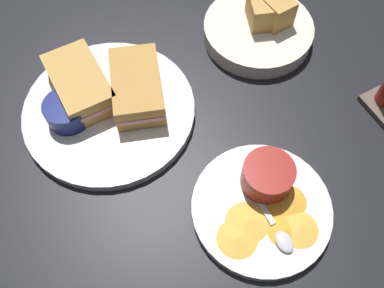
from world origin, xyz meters
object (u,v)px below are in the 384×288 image
ramekin_dark_sauce (67,111)px  spoon_by_gravy_ramekin (279,233)px  plate_sandwich_main (110,111)px  spoon_by_dark_ramekin (100,100)px  plate_chips_companion (261,208)px  sandwich_half_far (80,84)px  bread_basket_rear (260,27)px  sandwich_half_near (137,87)px  ramekin_light_gravy (268,175)px

ramekin_dark_sauce → spoon_by_gravy_ramekin: ramekin_dark_sauce is taller
plate_sandwich_main → spoon_by_dark_ramekin: (-1.71, -0.70, 1.16)cm
plate_chips_companion → spoon_by_gravy_ramekin: (4.44, -0.18, 1.16)cm
spoon_by_dark_ramekin → ramekin_dark_sauce: bearing=-84.0°
plate_sandwich_main → spoon_by_dark_ramekin: spoon_by_dark_ramekin is taller
plate_chips_companion → sandwich_half_far: bearing=-153.7°
plate_chips_companion → bread_basket_rear: bearing=147.8°
ramekin_dark_sauce → plate_sandwich_main: bearing=79.6°
spoon_by_dark_ramekin → bread_basket_rear: size_ratio=0.51×
plate_sandwich_main → plate_chips_companion: bearing=25.9°
plate_sandwich_main → sandwich_half_near: bearing=88.6°
spoon_by_gravy_ramekin → plate_chips_companion: bearing=177.7°
plate_chips_companion → ramekin_dark_sauce: bearing=-145.3°
spoon_by_dark_ramekin → ramekin_light_gravy: bearing=32.7°
sandwich_half_near → plate_chips_companion: 26.91cm
ramekin_dark_sauce → ramekin_light_gravy: size_ratio=0.92×
ramekin_light_gravy → bread_basket_rear: bread_basket_rear is taller
sandwich_half_near → sandwich_half_far: 9.13cm
bread_basket_rear → spoon_by_gravy_ramekin: bearing=-28.8°
sandwich_half_near → bread_basket_rear: (-2.81, 25.26, -1.80)cm
sandwich_half_near → ramekin_dark_sauce: 11.48cm
sandwich_half_far → ramekin_light_gravy: sandwich_half_far is taller
ramekin_dark_sauce → plate_chips_companion: 32.94cm
spoon_by_dark_ramekin → sandwich_half_near: bearing=72.9°
sandwich_half_far → spoon_by_dark_ramekin: (2.92, 1.81, -2.04)cm
ramekin_dark_sauce → bread_basket_rear: (-1.55, 36.67, -1.41)cm
sandwich_half_near → spoon_by_dark_ramekin: bearing=-107.1°
ramekin_dark_sauce → plate_chips_companion: size_ratio=0.34×
sandwich_half_near → bread_basket_rear: bearing=96.3°
plate_sandwich_main → plate_chips_companion: (25.84, 12.57, 0.00)cm
ramekin_light_gravy → bread_basket_rear: 29.88cm
spoon_by_dark_ramekin → ramekin_light_gravy: 29.23cm
plate_sandwich_main → spoon_by_dark_ramekin: bearing=-157.6°
bread_basket_rear → plate_sandwich_main: bearing=-85.0°
spoon_by_dark_ramekin → plate_chips_companion: 30.60cm
spoon_by_gravy_ramekin → sandwich_half_near: bearing=-166.7°
spoon_by_dark_ramekin → plate_chips_companion: spoon_by_dark_ramekin is taller
plate_sandwich_main → spoon_by_gravy_ramekin: spoon_by_gravy_ramekin is taller
plate_sandwich_main → spoon_by_gravy_ramekin: 32.73cm
bread_basket_rear → sandwich_half_far: bearing=-93.4°
sandwich_half_far → bread_basket_rear: (1.95, 33.05, -1.80)cm
plate_sandwich_main → sandwich_half_far: size_ratio=2.08×
sandwich_half_near → bread_basket_rear: bread_basket_rear is taller
sandwich_half_far → ramekin_light_gravy: size_ratio=1.81×
spoon_by_dark_ramekin → spoon_by_gravy_ramekin: bearing=22.3°
plate_chips_companion → bread_basket_rear: (-28.52, 17.97, 1.40)cm
bread_basket_rear → ramekin_light_gravy: bearing=-31.2°
ramekin_light_gravy → spoon_by_gravy_ramekin: (7.44, -2.68, -1.86)cm
sandwich_half_far → plate_sandwich_main: bearing=28.6°
sandwich_half_near → ramekin_dark_sauce: (-1.26, -11.41, -0.40)cm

